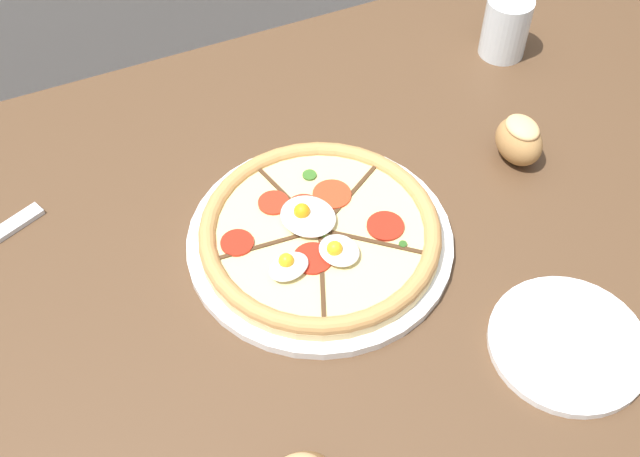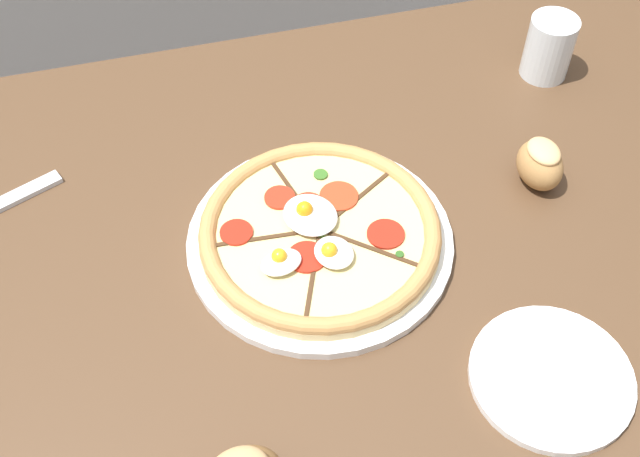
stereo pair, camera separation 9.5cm
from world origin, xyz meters
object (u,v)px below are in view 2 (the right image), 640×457
Objects in this scene: water_glass at (548,50)px; pizza at (320,235)px; side_saucer at (551,377)px; dining_table at (239,312)px; bread_piece_far at (540,163)px.

pizza is at bearing -150.39° from water_glass.
water_glass is at bearing 66.15° from side_saucer.
water_glass is (0.40, 0.23, 0.02)m from pizza.
water_glass reaches higher than pizza.
dining_table is 4.89× the size of pizza.
bread_piece_far is at bearing 68.76° from side_saucer.
bread_piece_far is at bearing 5.06° from dining_table.
side_saucer is (-0.10, -0.27, -0.03)m from bread_piece_far.
bread_piece_far is 0.22m from water_glass.
bread_piece_far is 0.29m from side_saucer.
water_glass is (0.51, 0.23, 0.14)m from dining_table.
dining_table is at bearing -174.94° from bread_piece_far.
pizza is 0.30m from bread_piece_far.
dining_table is 0.43m from bread_piece_far.
side_saucer reaches higher than dining_table.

